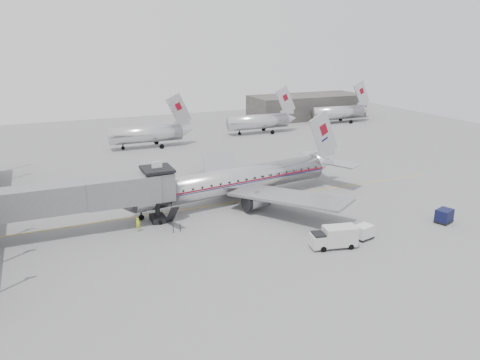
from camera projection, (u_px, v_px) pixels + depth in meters
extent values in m
plane|color=slate|center=(243.00, 220.00, 54.96)|extent=(160.00, 160.00, 0.00)
cube|color=#3A3734|center=(307.00, 106.00, 123.86)|extent=(30.00, 12.00, 6.00)
cube|color=gold|center=(246.00, 201.00, 61.36)|extent=(60.00, 0.15, 0.01)
cube|color=#595B5E|center=(36.00, 201.00, 48.45)|extent=(12.00, 2.80, 3.00)
cube|color=#595B5E|center=(123.00, 190.00, 51.89)|extent=(8.00, 3.00, 3.10)
cube|color=#595B5E|center=(158.00, 185.00, 53.77)|extent=(3.20, 3.60, 3.20)
cube|color=black|center=(157.00, 169.00, 53.21)|extent=(3.40, 3.80, 0.30)
cube|color=white|center=(157.00, 165.00, 53.07)|extent=(1.20, 0.15, 0.80)
cylinder|color=black|center=(158.00, 210.00, 54.15)|extent=(0.56, 0.56, 2.80)
cube|color=black|center=(158.00, 218.00, 54.46)|extent=(1.60, 2.20, 0.70)
cylinder|color=black|center=(160.00, 222.00, 53.60)|extent=(0.30, 0.60, 0.60)
cylinder|color=black|center=(156.00, 216.00, 55.35)|extent=(0.30, 0.60, 0.60)
cube|color=black|center=(172.00, 214.00, 52.53)|extent=(0.90, 3.20, 2.90)
cylinder|color=silver|center=(146.00, 134.00, 90.25)|extent=(14.00, 3.20, 3.20)
cube|color=silver|center=(179.00, 109.00, 91.56)|extent=(5.17, 0.26, 6.52)
cylinder|color=black|center=(123.00, 147.00, 89.14)|extent=(0.24, 0.24, 1.00)
cylinder|color=silver|center=(258.00, 122.00, 103.69)|extent=(14.00, 3.20, 3.20)
cube|color=silver|center=(286.00, 100.00, 105.00)|extent=(5.17, 0.26, 6.52)
cylinder|color=black|center=(239.00, 133.00, 102.58)|extent=(0.24, 0.24, 1.00)
cylinder|color=silver|center=(338.00, 112.00, 116.36)|extent=(14.00, 3.20, 3.20)
cube|color=silver|center=(362.00, 93.00, 117.67)|extent=(5.17, 0.26, 6.52)
cylinder|color=black|center=(322.00, 122.00, 115.26)|extent=(0.24, 0.24, 1.00)
cylinder|color=silver|center=(234.00, 181.00, 60.57)|extent=(27.45, 7.25, 3.36)
cone|color=silver|center=(121.00, 202.00, 53.01)|extent=(3.18, 3.72, 3.36)
cone|color=silver|center=(323.00, 162.00, 68.16)|extent=(4.05, 3.68, 3.19)
cube|color=maroon|center=(234.00, 179.00, 60.50)|extent=(27.46, 7.30, 0.16)
cube|color=#091050|center=(234.00, 181.00, 60.57)|extent=(27.46, 7.30, 0.09)
cube|color=silver|center=(323.00, 134.00, 66.80)|extent=(5.55, 1.07, 6.98)
cube|color=gray|center=(221.00, 166.00, 68.66)|extent=(8.75, 15.34, 1.08)
cube|color=gray|center=(289.00, 197.00, 55.38)|extent=(11.98, 14.95, 1.08)
cylinder|color=gray|center=(219.00, 182.00, 65.05)|extent=(3.33, 2.33, 1.91)
cylinder|color=gray|center=(257.00, 201.00, 57.38)|extent=(3.33, 2.33, 1.91)
cylinder|color=black|center=(141.00, 215.00, 54.78)|extent=(0.18, 0.18, 1.18)
cylinder|color=black|center=(236.00, 189.00, 64.02)|extent=(0.24, 0.24, 1.27)
cylinder|color=black|center=(236.00, 191.00, 64.08)|extent=(0.94, 0.45, 0.91)
cylinder|color=black|center=(256.00, 199.00, 60.18)|extent=(0.24, 0.24, 1.27)
cylinder|color=black|center=(255.00, 201.00, 60.25)|extent=(0.94, 0.45, 0.91)
cube|color=silver|center=(340.00, 236.00, 47.56)|extent=(3.63, 2.51, 1.93)
cube|color=silver|center=(318.00, 241.00, 47.25)|extent=(1.81, 2.02, 1.29)
cube|color=black|center=(318.00, 236.00, 47.08)|extent=(1.41, 1.76, 0.55)
cylinder|color=black|center=(323.00, 249.00, 46.69)|extent=(0.62, 0.35, 0.59)
cylinder|color=black|center=(318.00, 242.00, 48.24)|extent=(0.62, 0.35, 0.59)
cylinder|color=black|center=(351.00, 247.00, 47.24)|extent=(0.62, 0.35, 0.59)
cylinder|color=black|center=(344.00, 240.00, 48.79)|extent=(0.62, 0.35, 0.59)
cube|color=#0D1034|center=(444.00, 215.00, 53.94)|extent=(2.30, 2.00, 1.36)
cube|color=black|center=(443.00, 221.00, 54.15)|extent=(2.43, 2.12, 0.12)
cylinder|color=black|center=(445.00, 224.00, 53.25)|extent=(0.31, 0.20, 0.29)
cylinder|color=black|center=(451.00, 221.00, 54.25)|extent=(0.31, 0.20, 0.29)
cylinder|color=black|center=(435.00, 222.00, 54.08)|extent=(0.31, 0.20, 0.29)
cylinder|color=black|center=(442.00, 218.00, 55.08)|extent=(0.31, 0.20, 0.29)
cube|color=silver|center=(364.00, 231.00, 49.59)|extent=(2.09, 1.74, 1.29)
cube|color=black|center=(363.00, 237.00, 49.79)|extent=(2.20, 1.85, 0.11)
cylinder|color=black|center=(363.00, 241.00, 48.96)|extent=(0.29, 0.17, 0.28)
cylinder|color=black|center=(372.00, 238.00, 49.79)|extent=(0.29, 0.17, 0.28)
cylinder|color=black|center=(354.00, 237.00, 49.82)|extent=(0.29, 0.17, 0.28)
cylinder|color=black|center=(364.00, 234.00, 50.65)|extent=(0.29, 0.17, 0.28)
imported|color=#BBE01A|center=(138.00, 225.00, 51.50)|extent=(0.68, 0.56, 1.60)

